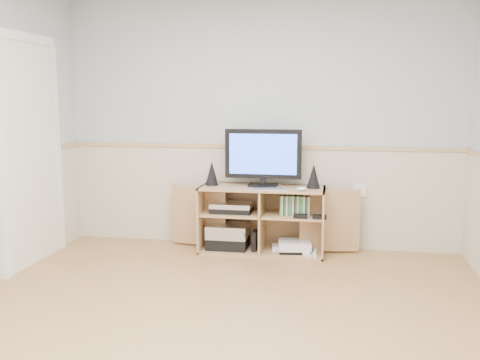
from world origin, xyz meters
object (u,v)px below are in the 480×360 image
Objects in this scene: keyboard at (269,189)px; monitor at (263,156)px; game_consoles at (293,246)px; media_cabinet at (263,218)px.

monitor is at bearing 98.58° from keyboard.
monitor reaches higher than game_consoles.
media_cabinet is 4.15× the size of game_consoles.
monitor reaches higher than media_cabinet.
monitor is 0.36m from keyboard.
keyboard reaches higher than media_cabinet.
game_consoles is at bearing -12.11° from media_cabinet.
keyboard is at bearing -151.21° from game_consoles.
monitor is at bearing 169.03° from game_consoles.
keyboard is (0.08, -0.19, 0.32)m from media_cabinet.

